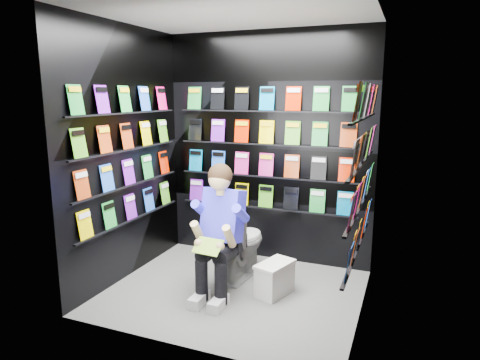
% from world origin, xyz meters
% --- Properties ---
extents(floor, '(2.40, 2.40, 0.00)m').
position_xyz_m(floor, '(0.00, 0.00, 0.00)').
color(floor, '#5E5E5C').
rests_on(floor, ground).
extents(ceiling, '(2.40, 2.40, 0.00)m').
position_xyz_m(ceiling, '(0.00, 0.00, 2.60)').
color(ceiling, white).
rests_on(ceiling, floor).
extents(wall_back, '(2.40, 0.04, 2.60)m').
position_xyz_m(wall_back, '(0.00, 1.00, 1.30)').
color(wall_back, black).
rests_on(wall_back, floor).
extents(wall_front, '(2.40, 0.04, 2.60)m').
position_xyz_m(wall_front, '(0.00, -1.00, 1.30)').
color(wall_front, black).
rests_on(wall_front, floor).
extents(wall_left, '(0.04, 2.00, 2.60)m').
position_xyz_m(wall_left, '(-1.20, 0.00, 1.30)').
color(wall_left, black).
rests_on(wall_left, floor).
extents(wall_right, '(0.04, 2.00, 2.60)m').
position_xyz_m(wall_right, '(1.20, 0.00, 1.30)').
color(wall_right, black).
rests_on(wall_right, floor).
extents(comics_back, '(2.10, 0.06, 1.37)m').
position_xyz_m(comics_back, '(0.00, 0.97, 1.31)').
color(comics_back, '#EF0E74').
rests_on(comics_back, wall_back).
extents(comics_left, '(0.06, 1.70, 1.37)m').
position_xyz_m(comics_left, '(-1.17, 0.00, 1.31)').
color(comics_left, '#EF0E74').
rests_on(comics_left, wall_left).
extents(comics_right, '(0.06, 1.70, 1.37)m').
position_xyz_m(comics_right, '(1.17, 0.00, 1.31)').
color(comics_right, '#EF0E74').
rests_on(comics_right, wall_right).
extents(toilet, '(0.48, 0.78, 0.73)m').
position_xyz_m(toilet, '(-0.10, 0.38, 0.37)').
color(toilet, white).
rests_on(toilet, floor).
extents(longbox, '(0.32, 0.44, 0.29)m').
position_xyz_m(longbox, '(0.39, 0.11, 0.15)').
color(longbox, white).
rests_on(longbox, floor).
extents(longbox_lid, '(0.35, 0.46, 0.03)m').
position_xyz_m(longbox_lid, '(0.39, 0.11, 0.31)').
color(longbox_lid, white).
rests_on(longbox_lid, longbox).
extents(reader, '(0.57, 0.79, 1.38)m').
position_xyz_m(reader, '(-0.10, -0.00, 0.76)').
color(reader, '#3732F1').
rests_on(reader, toilet).
extents(held_comic, '(0.27, 0.17, 0.11)m').
position_xyz_m(held_comic, '(-0.10, -0.35, 0.58)').
color(held_comic, green).
rests_on(held_comic, reader).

